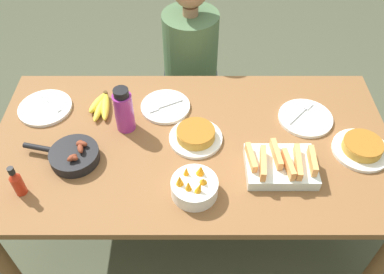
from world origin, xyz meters
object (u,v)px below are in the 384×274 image
banana_bunch (102,105)px  fruit_bowl_mango (194,187)px  hot_sauce_bottle (17,182)px  frittata_plate_side (196,136)px  empty_plate_far_right (45,108)px  frittata_plate_center (362,148)px  skillet (74,155)px  empty_plate_far_left (305,118)px  empty_plate_near_front (165,107)px  water_bottle (124,110)px  melon_tray (281,165)px  person_figure (191,81)px

banana_bunch → fruit_bowl_mango: (0.44, -0.49, 0.02)m
fruit_bowl_mango → hot_sauce_bottle: size_ratio=1.23×
frittata_plate_side → empty_plate_far_right: size_ratio=0.94×
frittata_plate_side → fruit_bowl_mango: 0.29m
frittata_plate_side → frittata_plate_center: bearing=-5.6°
frittata_plate_center → fruit_bowl_mango: fruit_bowl_mango is taller
skillet → empty_plate_far_left: 1.06m
empty_plate_near_front → empty_plate_far_right: size_ratio=0.93×
skillet → water_bottle: size_ratio=1.49×
banana_bunch → empty_plate_far_right: bearing=-178.6°
frittata_plate_center → fruit_bowl_mango: bearing=-163.2°
melon_tray → frittata_plate_center: size_ratio=1.17×
person_figure → hot_sauce_bottle: bearing=-123.7°
banana_bunch → empty_plate_far_left: 0.97m
frittata_plate_center → person_figure: person_figure is taller
fruit_bowl_mango → hot_sauce_bottle: 0.69m
frittata_plate_side → person_figure: bearing=92.0°
frittata_plate_side → person_figure: size_ratio=0.20×
frittata_plate_center → person_figure: bearing=133.2°
frittata_plate_side → empty_plate_far_right: (-0.72, 0.20, -0.02)m
water_bottle → hot_sauce_bottle: 0.53m
frittata_plate_center → water_bottle: water_bottle is taller
skillet → melon_tray: bearing=-170.9°
fruit_bowl_mango → water_bottle: size_ratio=0.83×
empty_plate_near_front → water_bottle: (-0.17, -0.13, 0.10)m
frittata_plate_center → hot_sauce_bottle: (-1.42, -0.22, 0.04)m
empty_plate_near_front → empty_plate_far_right: same height
empty_plate_far_right → hot_sauce_bottle: bearing=-87.1°
empty_plate_far_left → person_figure: person_figure is taller
fruit_bowl_mango → hot_sauce_bottle: (-0.69, 0.00, 0.03)m
banana_bunch → empty_plate_near_front: banana_bunch is taller
empty_plate_far_right → fruit_bowl_mango: 0.87m
water_bottle → banana_bunch: bearing=135.8°
skillet → hot_sauce_bottle: hot_sauce_bottle is taller
melon_tray → empty_plate_far_right: (-1.07, 0.38, -0.03)m
banana_bunch → person_figure: (0.43, 0.52, -0.27)m
banana_bunch → person_figure: size_ratio=0.17×
banana_bunch → frittata_plate_side: 0.49m
melon_tray → skillet: 0.87m
skillet → frittata_plate_side: size_ratio=1.40×
frittata_plate_side → banana_bunch: bearing=155.5°
empty_plate_far_right → fruit_bowl_mango: fruit_bowl_mango is taller
frittata_plate_side → melon_tray: bearing=-26.9°
empty_plate_near_front → hot_sauce_bottle: hot_sauce_bottle is taller
banana_bunch → melon_tray: melon_tray is taller
fruit_bowl_mango → water_bottle: bearing=130.3°
frittata_plate_center → hot_sauce_bottle: hot_sauce_bottle is taller
banana_bunch → empty_plate_far_left: bearing=-4.5°
banana_bunch → frittata_plate_center: 1.20m
empty_plate_near_front → water_bottle: 0.24m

